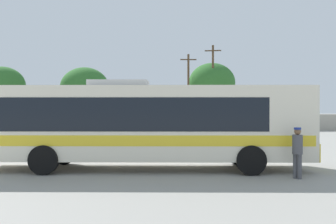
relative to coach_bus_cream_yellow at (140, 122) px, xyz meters
The scene contains 11 objects.
ground_plane 10.43m from the coach_bus_cream_yellow, 86.74° to the left, with size 300.00×300.00×0.00m, color gray.
perimeter_wall 24.29m from the coach_bus_cream_yellow, 88.62° to the left, with size 80.00×0.30×1.73m, color #9E998C.
coach_bus_cream_yellow is the anchor object (origin of this frame).
attendant_by_bus_door 5.73m from the coach_bus_cream_yellow, 20.16° to the right, with size 0.47×0.47×1.69m.
parked_car_leftmost_silver 23.37m from the coach_bus_cream_yellow, 114.58° to the left, with size 4.57×2.12×1.50m.
parked_car_second_dark_blue 21.52m from the coach_bus_cream_yellow, 99.00° to the left, with size 4.39×2.14×1.42m.
utility_pole_near 27.33m from the coach_bus_cream_yellow, 82.25° to the left, with size 1.80×0.24×8.38m.
utility_pole_far 27.44m from the coach_bus_cream_yellow, 76.54° to the left, with size 1.79×0.43×9.31m.
roadside_tree_left 31.25m from the coach_bus_cream_yellow, 122.34° to the left, with size 4.78×4.78×6.90m.
roadside_tree_midleft 30.04m from the coach_bus_cream_yellow, 105.96° to the left, with size 5.59×5.59×7.10m.
roadside_tree_midright 29.38m from the coach_bus_cream_yellow, 77.15° to the left, with size 5.33×5.33×7.59m.
Camera 1 is at (0.31, -14.29, 2.31)m, focal length 39.42 mm.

